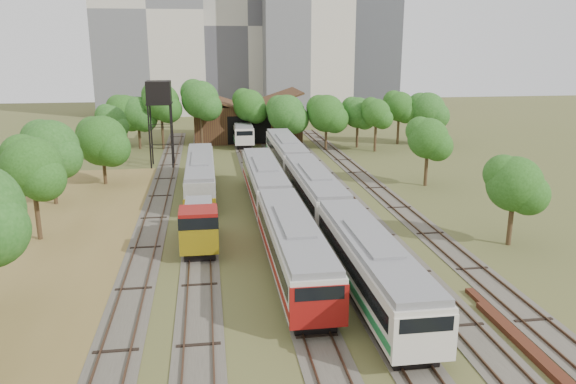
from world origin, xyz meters
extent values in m
plane|color=#475123|center=(0.00, 0.00, 0.00)|extent=(240.00, 240.00, 0.00)
cube|color=brown|center=(-18.00, 8.00, 0.02)|extent=(14.00, 60.00, 0.04)
cube|color=#4C473D|center=(-12.00, 25.00, 0.03)|extent=(2.60, 80.00, 0.06)
cube|color=#472D1E|center=(-12.72, 25.00, 0.12)|extent=(0.08, 80.00, 0.14)
cube|color=#472D1E|center=(-11.28, 25.00, 0.12)|extent=(0.08, 80.00, 0.14)
cube|color=#4C473D|center=(-8.00, 25.00, 0.03)|extent=(2.60, 80.00, 0.06)
cube|color=#472D1E|center=(-8.72, 25.00, 0.12)|extent=(0.08, 80.00, 0.14)
cube|color=#472D1E|center=(-7.28, 25.00, 0.12)|extent=(0.08, 80.00, 0.14)
cube|color=#4C473D|center=(-2.00, 25.00, 0.03)|extent=(2.60, 80.00, 0.06)
cube|color=#472D1E|center=(-2.72, 25.00, 0.12)|extent=(0.08, 80.00, 0.14)
cube|color=#472D1E|center=(-1.28, 25.00, 0.12)|extent=(0.08, 80.00, 0.14)
cube|color=#4C473D|center=(2.00, 25.00, 0.03)|extent=(2.60, 80.00, 0.06)
cube|color=#472D1E|center=(1.28, 25.00, 0.12)|extent=(0.08, 80.00, 0.14)
cube|color=#472D1E|center=(2.72, 25.00, 0.12)|extent=(0.08, 80.00, 0.14)
cube|color=#4C473D|center=(6.00, 25.00, 0.03)|extent=(2.60, 80.00, 0.06)
cube|color=#472D1E|center=(5.28, 25.00, 0.12)|extent=(0.08, 80.00, 0.14)
cube|color=#472D1E|center=(6.72, 25.00, 0.12)|extent=(0.08, 80.00, 0.14)
cube|color=#4C473D|center=(10.00, 25.00, 0.03)|extent=(2.60, 80.00, 0.06)
cube|color=#472D1E|center=(9.28, 25.00, 0.12)|extent=(0.08, 80.00, 0.14)
cube|color=#472D1E|center=(10.72, 25.00, 0.12)|extent=(0.08, 80.00, 0.14)
cube|color=black|center=(-2.00, 3.89, 0.41)|extent=(2.23, 15.64, 0.81)
cube|color=beige|center=(-2.00, 3.89, 2.08)|extent=(2.94, 17.00, 2.54)
cube|color=black|center=(-2.00, 3.89, 2.38)|extent=(3.00, 15.64, 0.86)
cube|color=slate|center=(-2.00, 3.89, 3.53)|extent=(2.71, 16.66, 0.37)
cube|color=maroon|center=(-2.00, 3.89, 1.37)|extent=(3.00, 16.66, 0.46)
cube|color=maroon|center=(-2.00, -4.56, 1.95)|extent=(2.98, 0.25, 2.28)
cube|color=black|center=(-2.00, 21.39, 0.41)|extent=(2.23, 15.64, 0.81)
cube|color=beige|center=(-2.00, 21.39, 2.08)|extent=(2.94, 17.00, 2.54)
cube|color=black|center=(-2.00, 21.39, 2.38)|extent=(3.00, 15.64, 0.86)
cube|color=slate|center=(-2.00, 21.39, 3.53)|extent=(2.71, 16.66, 0.37)
cube|color=maroon|center=(-2.00, 21.39, 1.37)|extent=(3.00, 16.66, 0.46)
cube|color=black|center=(2.00, 0.11, 0.41)|extent=(2.23, 15.64, 0.81)
cube|color=beige|center=(2.00, 0.11, 2.08)|extent=(2.94, 17.00, 2.53)
cube|color=black|center=(2.00, 0.11, 2.38)|extent=(3.00, 15.64, 0.86)
cube|color=slate|center=(2.00, 0.11, 3.52)|extent=(2.70, 16.66, 0.36)
cube|color=#1B6E38|center=(2.00, 0.11, 1.37)|extent=(3.00, 16.66, 0.46)
cube|color=beige|center=(2.00, -8.34, 1.95)|extent=(2.98, 0.25, 2.28)
cube|color=black|center=(2.00, 17.61, 0.41)|extent=(2.23, 15.64, 0.81)
cube|color=beige|center=(2.00, 17.61, 2.08)|extent=(2.94, 17.00, 2.53)
cube|color=black|center=(2.00, 17.61, 2.38)|extent=(3.00, 15.64, 0.86)
cube|color=slate|center=(2.00, 17.61, 3.52)|extent=(2.70, 16.66, 0.36)
cube|color=#1B6E38|center=(2.00, 17.61, 1.37)|extent=(3.00, 16.66, 0.46)
cube|color=black|center=(2.00, 35.11, 0.41)|extent=(2.23, 15.64, 0.81)
cube|color=beige|center=(2.00, 35.11, 2.08)|extent=(2.94, 17.00, 2.53)
cube|color=black|center=(2.00, 35.11, 2.38)|extent=(3.00, 15.64, 0.86)
cube|color=slate|center=(2.00, 35.11, 3.52)|extent=(2.70, 16.66, 0.36)
cube|color=#1B6E38|center=(2.00, 35.11, 1.37)|extent=(3.00, 16.66, 0.46)
cube|color=black|center=(-2.00, 56.00, 0.37)|extent=(2.02, 14.72, 0.74)
cube|color=beige|center=(-2.00, 56.00, 1.89)|extent=(2.67, 16.00, 2.30)
cube|color=black|center=(-2.00, 56.00, 2.16)|extent=(2.73, 14.72, 0.78)
cube|color=slate|center=(-2.00, 56.00, 3.20)|extent=(2.45, 15.68, 0.33)
cube|color=#1B6E38|center=(-2.00, 56.00, 1.24)|extent=(2.73, 15.68, 0.41)
cube|color=beige|center=(-2.00, 48.05, 1.77)|extent=(2.71, 0.25, 2.07)
cube|color=black|center=(-8.00, 10.65, 0.44)|extent=(2.16, 7.20, 0.88)
cube|color=maroon|center=(-8.00, 11.45, 1.62)|extent=(2.45, 4.40, 1.47)
cube|color=maroon|center=(-8.00, 8.05, 2.21)|extent=(2.65, 2.55, 2.65)
cube|color=black|center=(-8.00, 8.05, 2.84)|extent=(2.70, 2.60, 0.88)
cube|color=gold|center=(-8.00, 6.70, 1.57)|extent=(2.65, 0.20, 1.77)
cube|color=gold|center=(-8.00, 14.60, 1.57)|extent=(2.65, 0.20, 1.77)
cube|color=slate|center=(-8.00, 10.65, 3.24)|extent=(1.96, 3.60, 0.20)
cube|color=black|center=(-8.00, 26.14, 0.38)|extent=(2.08, 16.56, 0.75)
cube|color=gray|center=(-8.00, 26.14, 1.93)|extent=(2.74, 18.00, 2.36)
cube|color=black|center=(-8.00, 26.14, 2.22)|extent=(2.80, 16.56, 0.80)
cube|color=slate|center=(-8.00, 26.14, 3.28)|extent=(2.52, 17.64, 0.34)
cylinder|color=black|center=(-13.94, 37.98, 3.77)|extent=(0.19, 0.19, 7.54)
cylinder|color=black|center=(-11.40, 37.98, 3.77)|extent=(0.19, 0.19, 7.54)
cylinder|color=black|center=(-13.94, 40.53, 3.77)|extent=(0.19, 0.19, 7.54)
cylinder|color=black|center=(-11.40, 40.53, 3.77)|extent=(0.19, 0.19, 7.54)
cube|color=black|center=(-12.67, 39.26, 7.64)|extent=(2.97, 2.97, 0.20)
cube|color=black|center=(-12.67, 39.26, 9.02)|extent=(2.83, 2.83, 2.55)
cube|color=#4E2416|center=(8.00, -7.02, 0.16)|extent=(0.66, 9.85, 0.33)
cube|color=#4E2416|center=(8.20, -3.88, 0.12)|extent=(0.48, 7.65, 0.25)
cube|color=#3B2115|center=(-1.00, 58.00, 2.75)|extent=(16.00, 11.00, 5.50)
cube|color=#3B2115|center=(-5.00, 58.00, 6.10)|extent=(8.45, 11.55, 2.96)
cube|color=#3B2115|center=(3.00, 58.00, 6.10)|extent=(8.45, 11.55, 2.96)
cube|color=black|center=(-1.00, 52.55, 2.20)|extent=(6.40, 0.15, 4.12)
cylinder|color=#382616|center=(-20.19, 13.56, 2.25)|extent=(0.36, 0.36, 4.49)
sphere|color=#1F4913|center=(-20.19, 13.56, 5.72)|extent=(4.47, 4.47, 4.47)
cylinder|color=#382616|center=(-21.44, 23.62, 2.09)|extent=(0.36, 0.36, 4.18)
sphere|color=#1F4913|center=(-21.44, 23.62, 5.32)|extent=(5.19, 5.19, 5.19)
cylinder|color=#382616|center=(-18.13, 30.90, 1.84)|extent=(0.36, 0.36, 3.69)
sphere|color=#1F4913|center=(-18.13, 30.90, 4.69)|extent=(5.25, 5.25, 5.25)
cylinder|color=#382616|center=(-19.07, 43.41, 2.02)|extent=(0.36, 0.36, 4.03)
sphere|color=#1F4913|center=(-19.07, 43.41, 5.13)|extent=(3.86, 3.86, 3.86)
cylinder|color=#382616|center=(-18.63, 52.37, 2.01)|extent=(0.36, 0.36, 4.02)
sphere|color=#1F4913|center=(-18.63, 52.37, 5.11)|extent=(4.96, 4.96, 4.96)
cylinder|color=#382616|center=(-16.70, 51.70, 1.97)|extent=(0.36, 0.36, 3.94)
sphere|color=#1F4913|center=(-16.70, 51.70, 5.01)|extent=(4.76, 4.76, 4.76)
cylinder|color=#382616|center=(-13.40, 50.99, 2.61)|extent=(0.36, 0.36, 5.23)
sphere|color=#1F4913|center=(-13.40, 50.99, 6.65)|extent=(5.14, 5.14, 5.14)
cylinder|color=#382616|center=(-7.96, 51.18, 2.71)|extent=(0.36, 0.36, 5.43)
sphere|color=#1F4913|center=(-7.96, 51.18, 6.91)|extent=(5.27, 5.27, 5.27)
cylinder|color=#382616|center=(-0.98, 52.18, 2.30)|extent=(0.36, 0.36, 4.60)
sphere|color=#1F4913|center=(-0.98, 52.18, 5.85)|extent=(4.61, 4.61, 4.61)
cylinder|color=#382616|center=(3.99, 48.82, 1.95)|extent=(0.36, 0.36, 3.90)
sphere|color=#1F4913|center=(3.99, 48.82, 4.96)|extent=(5.34, 5.34, 5.34)
cylinder|color=#382616|center=(9.43, 47.38, 2.00)|extent=(0.36, 0.36, 4.00)
sphere|color=#1F4913|center=(9.43, 47.38, 5.09)|extent=(5.20, 5.20, 5.20)
cylinder|color=#382616|center=(14.20, 48.24, 1.97)|extent=(0.36, 0.36, 3.94)
sphere|color=#1F4913|center=(14.20, 48.24, 5.01)|extent=(4.35, 4.35, 4.35)
cylinder|color=#382616|center=(20.96, 50.15, 2.19)|extent=(0.36, 0.36, 4.38)
sphere|color=#1F4913|center=(20.96, 50.15, 5.58)|extent=(4.36, 4.36, 4.36)
cylinder|color=#382616|center=(24.83, 48.95, 1.98)|extent=(0.36, 0.36, 3.96)
sphere|color=#1F4913|center=(24.83, 48.95, 5.04)|extent=(5.30, 5.30, 5.30)
cylinder|color=#382616|center=(14.86, 7.30, 1.84)|extent=(0.36, 0.36, 3.69)
sphere|color=#1F4913|center=(14.86, 7.30, 4.69)|extent=(4.06, 4.06, 4.06)
cylinder|color=#382616|center=(15.50, 25.39, 1.99)|extent=(0.36, 0.36, 3.97)
sphere|color=#1F4913|center=(15.50, 25.39, 5.06)|extent=(4.22, 4.22, 4.22)
cylinder|color=#382616|center=(15.90, 44.99, 2.10)|extent=(0.36, 0.36, 4.21)
sphere|color=#1F4913|center=(15.90, 44.99, 5.35)|extent=(3.83, 3.83, 3.83)
cube|color=beige|center=(-18.00, 95.00, 21.00)|extent=(22.00, 16.00, 42.00)
cube|color=#ACA89C|center=(2.00, 100.00, 18.00)|extent=(20.00, 18.00, 36.00)
cube|color=#414349|center=(34.00, 110.00, 14.00)|extent=(12.00, 12.00, 28.00)
camera|label=1|loc=(-7.20, -29.51, 14.64)|focal=35.00mm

